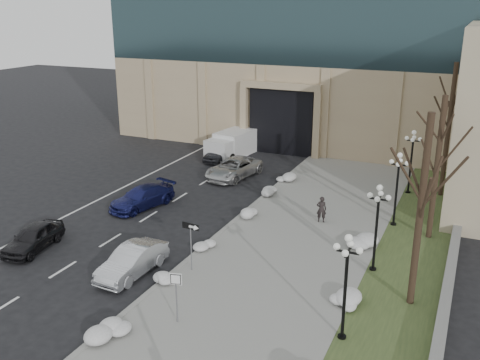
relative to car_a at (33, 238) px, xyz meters
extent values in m
cube|color=gray|center=(13.17, 6.74, -0.66)|extent=(9.00, 40.00, 0.12)
cube|color=gray|center=(8.67, 6.74, -0.65)|extent=(0.30, 40.00, 0.14)
cube|color=#364723|center=(19.67, 6.74, -0.67)|extent=(4.00, 40.00, 0.10)
cube|color=gray|center=(21.67, 8.74, -0.37)|extent=(0.50, 30.00, 0.70)
cube|color=tan|center=(7.67, 34.74, 3.28)|extent=(40.00, 20.00, 8.00)
cube|color=black|center=(5.67, 25.74, 2.28)|extent=(6.00, 2.50, 6.00)
cube|color=tan|center=(5.67, 24.34, 5.58)|extent=(7.50, 0.60, 0.60)
cube|color=tan|center=(2.17, 24.34, 2.28)|extent=(0.60, 0.60, 6.00)
cube|color=tan|center=(9.17, 24.34, 2.28)|extent=(0.60, 0.60, 6.00)
imported|color=black|center=(0.00, 0.00, 0.00)|extent=(2.33, 4.43, 1.44)
imported|color=#B9BCC2|center=(6.79, -0.13, 0.02)|extent=(1.74, 4.56, 1.48)
imported|color=navy|center=(1.84, 8.01, 0.00)|extent=(3.17, 5.28, 1.43)
imported|color=#B4B4B4|center=(4.76, 16.54, 0.05)|extent=(3.41, 5.89, 1.54)
imported|color=#323237|center=(1.44, 20.54, 0.00)|extent=(1.95, 4.31, 1.44)
imported|color=black|center=(13.72, 10.28, 0.25)|extent=(0.70, 0.55, 1.70)
cube|color=silver|center=(2.08, 23.59, 0.37)|extent=(3.17, 5.75, 2.18)
cube|color=silver|center=(1.61, 20.35, 0.26)|extent=(2.52, 2.06, 1.75)
cylinder|color=black|center=(0.56, 20.73, -0.34)|extent=(0.38, 0.80, 0.76)
cylinder|color=black|center=(2.72, 20.41, -0.34)|extent=(0.38, 0.80, 0.76)
cylinder|color=black|center=(1.24, 25.37, -0.34)|extent=(0.38, 0.80, 0.76)
cylinder|color=black|center=(3.40, 25.05, -0.34)|extent=(0.38, 0.80, 0.76)
cylinder|color=slate|center=(9.44, 1.30, 0.62)|extent=(0.06, 0.06, 2.68)
cube|color=black|center=(9.44, 1.30, 1.85)|extent=(0.98, 0.13, 0.33)
cube|color=white|center=(9.59, 1.26, 1.85)|extent=(0.46, 0.05, 0.12)
cone|color=white|center=(9.85, 1.23, 1.85)|extent=(0.25, 0.29, 0.27)
cylinder|color=slate|center=(11.19, -3.09, 0.49)|extent=(0.07, 0.07, 2.42)
cube|color=white|center=(11.19, -3.09, 1.48)|extent=(0.52, 0.18, 0.53)
cube|color=black|center=(11.20, -3.12, 1.48)|extent=(0.45, 0.13, 0.46)
cube|color=white|center=(11.20, -3.13, 1.48)|extent=(0.38, 0.11, 0.40)
ellipsoid|color=silver|center=(9.08, -5.18, -0.42)|extent=(1.10, 1.60, 0.36)
ellipsoid|color=silver|center=(9.02, -0.73, -0.42)|extent=(1.10, 1.60, 0.36)
ellipsoid|color=silver|center=(8.93, 3.89, -0.42)|extent=(1.10, 1.60, 0.36)
ellipsoid|color=silver|center=(9.36, 9.04, -0.42)|extent=(1.10, 1.60, 0.36)
ellipsoid|color=silver|center=(9.05, 13.77, -0.42)|extent=(1.10, 1.60, 0.36)
ellipsoid|color=silver|center=(8.91, 17.19, -0.42)|extent=(1.10, 1.60, 0.36)
ellipsoid|color=silver|center=(17.38, 1.39, -0.42)|extent=(1.10, 1.60, 0.36)
ellipsoid|color=silver|center=(17.01, 7.71, -0.42)|extent=(1.10, 1.60, 0.36)
cylinder|color=black|center=(17.97, -1.26, -0.62)|extent=(0.36, 0.36, 0.20)
cylinder|color=black|center=(17.97, -1.26, 1.28)|extent=(0.14, 0.14, 4.00)
cylinder|color=black|center=(17.97, -1.26, 3.28)|extent=(0.10, 0.90, 0.10)
cylinder|color=black|center=(17.97, -1.26, 3.28)|extent=(0.90, 0.10, 0.10)
sphere|color=silver|center=(17.97, -1.26, 3.88)|extent=(0.32, 0.32, 0.32)
sphere|color=silver|center=(18.42, -1.26, 3.43)|extent=(0.28, 0.28, 0.28)
sphere|color=silver|center=(17.52, -1.26, 3.43)|extent=(0.28, 0.28, 0.28)
sphere|color=silver|center=(17.97, -0.81, 3.43)|extent=(0.28, 0.28, 0.28)
sphere|color=silver|center=(17.97, -1.71, 3.43)|extent=(0.28, 0.28, 0.28)
cylinder|color=black|center=(17.97, 5.24, -0.62)|extent=(0.36, 0.36, 0.20)
cylinder|color=black|center=(17.97, 5.24, 1.28)|extent=(0.14, 0.14, 4.00)
cylinder|color=black|center=(17.97, 5.24, 3.28)|extent=(0.10, 0.90, 0.10)
cylinder|color=black|center=(17.97, 5.24, 3.28)|extent=(0.90, 0.10, 0.10)
sphere|color=silver|center=(17.97, 5.24, 3.88)|extent=(0.32, 0.32, 0.32)
sphere|color=silver|center=(18.42, 5.24, 3.43)|extent=(0.28, 0.28, 0.28)
sphere|color=silver|center=(17.52, 5.24, 3.43)|extent=(0.28, 0.28, 0.28)
sphere|color=silver|center=(17.97, 5.69, 3.43)|extent=(0.28, 0.28, 0.28)
sphere|color=silver|center=(17.97, 4.79, 3.43)|extent=(0.28, 0.28, 0.28)
cylinder|color=black|center=(17.97, 11.74, -0.62)|extent=(0.36, 0.36, 0.20)
cylinder|color=black|center=(17.97, 11.74, 1.28)|extent=(0.14, 0.14, 4.00)
cylinder|color=black|center=(17.97, 11.74, 3.28)|extent=(0.10, 0.90, 0.10)
cylinder|color=black|center=(17.97, 11.74, 3.28)|extent=(0.90, 0.10, 0.10)
sphere|color=silver|center=(17.97, 11.74, 3.88)|extent=(0.32, 0.32, 0.32)
sphere|color=silver|center=(18.42, 11.74, 3.43)|extent=(0.28, 0.28, 0.28)
sphere|color=silver|center=(17.52, 11.74, 3.43)|extent=(0.28, 0.28, 0.28)
sphere|color=silver|center=(17.97, 12.19, 3.43)|extent=(0.28, 0.28, 0.28)
sphere|color=silver|center=(17.97, 11.29, 3.43)|extent=(0.28, 0.28, 0.28)
cylinder|color=black|center=(17.97, 18.24, -0.62)|extent=(0.36, 0.36, 0.20)
cylinder|color=black|center=(17.97, 18.24, 1.28)|extent=(0.14, 0.14, 4.00)
cylinder|color=black|center=(17.97, 18.24, 3.28)|extent=(0.10, 0.90, 0.10)
cylinder|color=black|center=(17.97, 18.24, 3.28)|extent=(0.90, 0.10, 0.10)
sphere|color=silver|center=(17.97, 18.24, 3.88)|extent=(0.32, 0.32, 0.32)
sphere|color=silver|center=(18.42, 18.24, 3.43)|extent=(0.28, 0.28, 0.28)
sphere|color=silver|center=(17.52, 18.24, 3.43)|extent=(0.28, 0.28, 0.28)
sphere|color=silver|center=(17.97, 18.69, 3.43)|extent=(0.28, 0.28, 0.28)
sphere|color=silver|center=(17.97, 17.79, 3.43)|extent=(0.28, 0.28, 0.28)
cylinder|color=black|center=(20.17, 2.74, 3.78)|extent=(0.32, 0.32, 9.00)
cylinder|color=black|center=(20.17, 10.74, 3.53)|extent=(0.32, 0.32, 8.50)
cylinder|color=black|center=(20.17, 18.74, 4.03)|extent=(0.32, 0.32, 9.50)
camera|label=1|loc=(21.92, -20.23, 12.54)|focal=40.00mm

